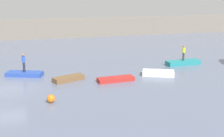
{
  "coord_description": "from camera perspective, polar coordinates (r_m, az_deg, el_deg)",
  "views": [
    {
      "loc": [
        2.12,
        -25.06,
        7.97
      ],
      "look_at": [
        9.21,
        1.08,
        0.93
      ],
      "focal_mm": 47.89,
      "sensor_mm": 36.0,
      "label": 1
    }
  ],
  "objects": [
    {
      "name": "mooring_buoy",
      "position": [
        22.51,
        -11.58,
        -5.65
      ],
      "size": [
        0.61,
        0.61,
        0.61
      ],
      "primitive_type": "sphere",
      "color": "orange",
      "rests_on": "ground_plane"
    },
    {
      "name": "ground_plane",
      "position": [
        26.39,
        -19.08,
        -3.84
      ],
      "size": [
        120.0,
        120.0,
        0.0
      ],
      "primitive_type": "plane",
      "color": "slate"
    },
    {
      "name": "embankment_wall",
      "position": [
        53.06,
        -17.49,
        7.08
      ],
      "size": [
        80.0,
        1.2,
        3.34
      ],
      "primitive_type": "cube",
      "color": "gray",
      "rests_on": "ground_plane"
    },
    {
      "name": "rowboat_blue",
      "position": [
        30.16,
        -16.35,
        -0.99
      ],
      "size": [
        3.68,
        2.41,
        0.38
      ],
      "primitive_type": "cube",
      "rotation": [
        0.0,
        0.0,
        -0.36
      ],
      "color": "#2B4CAD",
      "rests_on": "ground_plane"
    },
    {
      "name": "rowboat_brown",
      "position": [
        27.58,
        -8.3,
        -1.91
      ],
      "size": [
        3.04,
        2.02,
        0.45
      ],
      "primitive_type": "cube",
      "rotation": [
        0.0,
        0.0,
        0.39
      ],
      "color": "brown",
      "rests_on": "ground_plane"
    },
    {
      "name": "rowboat_teal",
      "position": [
        34.24,
        13.41,
        1.12
      ],
      "size": [
        3.98,
        1.43,
        0.48
      ],
      "primitive_type": "cube",
      "rotation": [
        0.0,
        0.0,
        0.07
      ],
      "color": "teal",
      "rests_on": "ground_plane"
    },
    {
      "name": "person_hiviz_shirt",
      "position": [
        33.99,
        13.53,
        3.09
      ],
      "size": [
        0.32,
        0.32,
        1.71
      ],
      "color": "#38332D",
      "rests_on": "rowboat_teal"
    },
    {
      "name": "rowboat_white",
      "position": [
        29.33,
        8.83,
        -0.87
      ],
      "size": [
        3.3,
        2.41,
        0.5
      ],
      "primitive_type": "cube",
      "rotation": [
        0.0,
        0.0,
        -0.41
      ],
      "color": "white",
      "rests_on": "ground_plane"
    },
    {
      "name": "rowboat_red",
      "position": [
        27.22,
        0.72,
        -2.05
      ],
      "size": [
        3.41,
        1.29,
        0.37
      ],
      "primitive_type": "cube",
      "rotation": [
        0.0,
        0.0,
        0.07
      ],
      "color": "red",
      "rests_on": "ground_plane"
    },
    {
      "name": "person_blue_shirt",
      "position": [
        29.87,
        -16.51,
        1.26
      ],
      "size": [
        0.32,
        0.32,
        1.81
      ],
      "color": "#232838",
      "rests_on": "rowboat_blue"
    }
  ]
}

